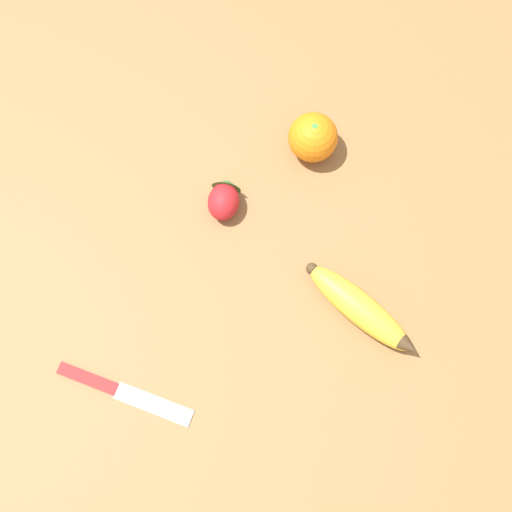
{
  "coord_description": "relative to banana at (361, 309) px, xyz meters",
  "views": [
    {
      "loc": [
        0.23,
        -0.09,
        0.93
      ],
      "look_at": [
        0.03,
        0.08,
        0.03
      ],
      "focal_mm": 50.0,
      "sensor_mm": 36.0,
      "label": 1
    }
  ],
  "objects": [
    {
      "name": "ground_plane",
      "position": [
        -0.18,
        -0.14,
        -0.02
      ],
      "size": [
        3.0,
        3.0,
        0.0
      ],
      "primitive_type": "plane",
      "color": "olive"
    },
    {
      "name": "banana",
      "position": [
        0.0,
        0.0,
        0.0
      ],
      "size": [
        0.18,
        0.06,
        0.04
      ],
      "rotation": [
        0.0,
        0.0,
        0.13
      ],
      "color": "gold",
      "rests_on": "ground_plane"
    },
    {
      "name": "strawberry",
      "position": [
        -0.23,
        -0.03,
        0.0
      ],
      "size": [
        0.07,
        0.07,
        0.04
      ],
      "rotation": [
        0.0,
        0.0,
        2.24
      ],
      "color": "red",
      "rests_on": "ground_plane"
    },
    {
      "name": "paring_knife",
      "position": [
        -0.13,
        -0.3,
        -0.02
      ],
      "size": [
        0.17,
        0.1,
        0.01
      ],
      "rotation": [
        0.0,
        0.0,
        5.2
      ],
      "color": "silver",
      "rests_on": "ground_plane"
    },
    {
      "name": "orange",
      "position": [
        -0.22,
        0.11,
        0.01
      ],
      "size": [
        0.07,
        0.07,
        0.07
      ],
      "color": "orange",
      "rests_on": "ground_plane"
    }
  ]
}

